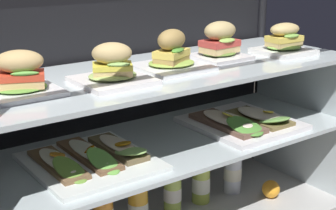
# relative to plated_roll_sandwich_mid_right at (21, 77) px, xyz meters

# --- Properties ---
(case_frame) EXTENTS (1.38, 0.53, 0.88)m
(case_frame) POSITION_rel_plated_roll_sandwich_mid_right_xyz_m (0.48, 0.17, -0.16)
(case_frame) COLOR black
(case_frame) RESTS_ON ground
(riser_lower_tier) EXTENTS (1.31, 0.46, 0.30)m
(riser_lower_tier) POSITION_rel_plated_roll_sandwich_mid_right_xyz_m (0.48, 0.02, -0.45)
(riser_lower_tier) COLOR silver
(riser_lower_tier) RESTS_ON case_base_deck
(shelf_lower_glass) EXTENTS (1.33, 0.48, 0.01)m
(shelf_lower_glass) POSITION_rel_plated_roll_sandwich_mid_right_xyz_m (0.48, 0.02, -0.30)
(shelf_lower_glass) COLOR silver
(shelf_lower_glass) RESTS_ON riser_lower_tier
(riser_upper_tier) EXTENTS (1.31, 0.46, 0.23)m
(riser_upper_tier) POSITION_rel_plated_roll_sandwich_mid_right_xyz_m (0.48, 0.02, -0.17)
(riser_upper_tier) COLOR silver
(riser_upper_tier) RESTS_ON shelf_lower_glass
(shelf_upper_glass) EXTENTS (1.33, 0.48, 0.01)m
(shelf_upper_glass) POSITION_rel_plated_roll_sandwich_mid_right_xyz_m (0.48, 0.02, -0.05)
(shelf_upper_glass) COLOR silver
(shelf_upper_glass) RESTS_ON riser_upper_tier
(plated_roll_sandwich_mid_right) EXTENTS (0.19, 0.19, 0.12)m
(plated_roll_sandwich_mid_right) POSITION_rel_plated_roll_sandwich_mid_right_xyz_m (0.00, 0.00, 0.00)
(plated_roll_sandwich_mid_right) COLOR white
(plated_roll_sandwich_mid_right) RESTS_ON shelf_upper_glass
(plated_roll_sandwich_center) EXTENTS (0.20, 0.20, 0.12)m
(plated_roll_sandwich_center) POSITION_rel_plated_roll_sandwich_mid_right_xyz_m (0.25, -0.04, -0.00)
(plated_roll_sandwich_center) COLOR white
(plated_roll_sandwich_center) RESTS_ON shelf_upper_glass
(plated_roll_sandwich_near_left_corner) EXTENTS (0.21, 0.21, 0.13)m
(plated_roll_sandwich_near_left_corner) POSITION_rel_plated_roll_sandwich_mid_right_xyz_m (0.48, 0.00, -0.00)
(plated_roll_sandwich_near_left_corner) COLOR white
(plated_roll_sandwich_near_left_corner) RESTS_ON shelf_upper_glass
(plated_roll_sandwich_near_right_corner) EXTENTS (0.17, 0.17, 0.13)m
(plated_roll_sandwich_near_right_corner) POSITION_rel_plated_roll_sandwich_mid_right_xyz_m (0.71, 0.03, 0.01)
(plated_roll_sandwich_near_right_corner) COLOR white
(plated_roll_sandwich_near_right_corner) RESTS_ON shelf_upper_glass
(plated_roll_sandwich_far_right) EXTENTS (0.18, 0.18, 0.11)m
(plated_roll_sandwich_far_right) POSITION_rel_plated_roll_sandwich_mid_right_xyz_m (0.95, -0.04, -0.00)
(plated_roll_sandwich_far_right) COLOR white
(plated_roll_sandwich_far_right) RESTS_ON shelf_upper_glass
(open_sandwich_tray_mid_left) EXTENTS (0.34, 0.36, 0.06)m
(open_sandwich_tray_mid_left) POSITION_rel_plated_roll_sandwich_mid_right_xyz_m (0.19, -0.00, -0.27)
(open_sandwich_tray_mid_left) COLOR white
(open_sandwich_tray_mid_left) RESTS_ON shelf_lower_glass
(open_sandwich_tray_near_right_corner) EXTENTS (0.34, 0.36, 0.07)m
(open_sandwich_tray_near_right_corner) POSITION_rel_plated_roll_sandwich_mid_right_xyz_m (0.77, -0.03, -0.27)
(open_sandwich_tray_near_right_corner) COLOR white
(open_sandwich_tray_near_right_corner) RESTS_ON shelf_lower_glass
(juice_bottle_back_center) EXTENTS (0.07, 0.07, 0.19)m
(juice_bottle_back_center) POSITION_rel_plated_roll_sandwich_mid_right_xyz_m (0.40, 0.08, -0.53)
(juice_bottle_back_center) COLOR gold
(juice_bottle_back_center) RESTS_ON case_base_deck
(juice_bottle_front_left_end) EXTENTS (0.07, 0.07, 0.19)m
(juice_bottle_front_left_end) POSITION_rel_plated_roll_sandwich_mid_right_xyz_m (0.55, 0.08, -0.52)
(juice_bottle_front_left_end) COLOR #B3D056
(juice_bottle_front_left_end) RESTS_ON case_base_deck
(juice_bottle_tucked_behind) EXTENTS (0.07, 0.07, 0.23)m
(juice_bottle_tucked_behind) POSITION_rel_plated_roll_sandwich_mid_right_xyz_m (0.68, 0.09, -0.51)
(juice_bottle_tucked_behind) COLOR #B4CB4A
(juice_bottle_tucked_behind) RESTS_ON case_base_deck
(juice_bottle_front_fourth) EXTENTS (0.07, 0.07, 0.20)m
(juice_bottle_front_fourth) POSITION_rel_plated_roll_sandwich_mid_right_xyz_m (0.84, 0.08, -0.52)
(juice_bottle_front_fourth) COLOR white
(juice_bottle_front_fourth) RESTS_ON case_base_deck
(orange_fruit_beside_bottles) EXTENTS (0.07, 0.07, 0.07)m
(orange_fruit_beside_bottles) POSITION_rel_plated_roll_sandwich_mid_right_xyz_m (0.92, -0.05, -0.57)
(orange_fruit_beside_bottles) COLOR orange
(orange_fruit_beside_bottles) RESTS_ON case_base_deck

